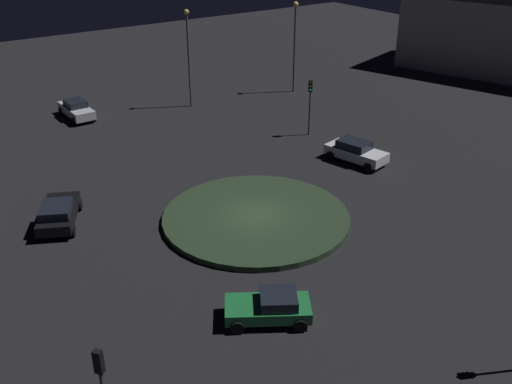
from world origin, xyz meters
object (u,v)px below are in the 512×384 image
car_silver (76,109)px  traffic_light_southwest (310,97)px  car_green (270,307)px  streetlamp_southwest (295,35)px  traffic_light_northeast (102,378)px  streetlamp_south (188,49)px  car_black (58,213)px  car_white (356,151)px

car_silver → traffic_light_southwest: size_ratio=1.03×
car_green → streetlamp_southwest: size_ratio=0.49×
traffic_light_northeast → streetlamp_south: streetlamp_south is taller
car_silver → car_green: size_ratio=1.10×
car_black → traffic_light_southwest: traffic_light_southwest is taller
streetlamp_southwest → car_silver: bearing=-12.8°
traffic_light_northeast → traffic_light_southwest: traffic_light_southwest is taller
car_black → traffic_light_southwest: 21.56m
streetlamp_south → car_black: bearing=40.9°
traffic_light_northeast → traffic_light_southwest: size_ratio=0.90×
car_black → streetlamp_southwest: bearing=-38.0°
car_silver → streetlamp_south: streetlamp_south is taller
traffic_light_southwest → car_black: bearing=-30.3°
traffic_light_southwest → car_silver: bearing=-84.8°
traffic_light_northeast → car_silver: bearing=35.2°
car_white → car_green: car_white is taller
streetlamp_south → car_green: bearing=67.2°
car_white → traffic_light_southwest: traffic_light_southwest is taller
car_black → traffic_light_northeast: bearing=-165.6°
car_black → car_green: bearing=-133.7°
car_white → traffic_light_southwest: bearing=160.9°
car_white → streetlamp_southwest: streetlamp_southwest is taller
car_black → traffic_light_southwest: size_ratio=1.08×
car_black → streetlamp_southwest: 30.90m
car_white → traffic_light_northeast: 27.32m
car_white → traffic_light_southwest: size_ratio=1.06×
car_white → traffic_light_northeast: bearing=-74.4°
traffic_light_southwest → streetlamp_south: 12.71m
car_green → streetlamp_southwest: streetlamp_southwest is taller
car_green → traffic_light_southwest: traffic_light_southwest is taller
car_silver → streetlamp_south: 11.04m
car_white → car_silver: size_ratio=1.03×
car_green → streetlamp_south: 31.52m
streetlamp_south → streetlamp_southwest: bearing=170.5°
traffic_light_northeast → streetlamp_southwest: streetlamp_southwest is taller
car_silver → traffic_light_southwest: bearing=42.8°
car_white → car_black: 20.77m
streetlamp_southwest → streetlamp_south: streetlamp_south is taller
car_black → streetlamp_southwest: size_ratio=0.56×
car_white → car_silver: (13.16, -20.80, -0.02)m
car_white → streetlamp_south: 18.80m
streetlamp_south → car_silver: bearing=-16.4°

